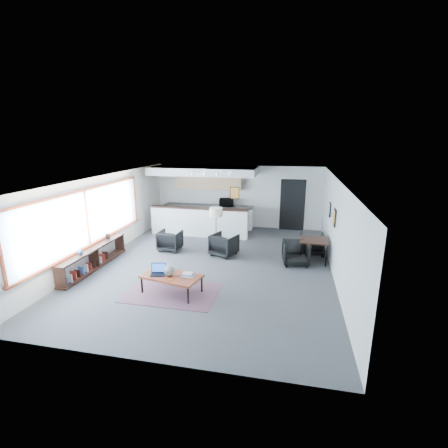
% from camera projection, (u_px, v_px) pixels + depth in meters
% --- Properties ---
extents(room, '(7.02, 9.02, 2.62)m').
position_uv_depth(room, '(212.00, 223.00, 9.49)').
color(room, '#464649').
rests_on(room, ground).
extents(window, '(0.10, 5.95, 1.66)m').
position_uv_depth(window, '(87.00, 219.00, 9.30)').
color(window, '#8CBFFF').
rests_on(window, room).
extents(console, '(0.35, 3.00, 0.80)m').
position_uv_depth(console, '(93.00, 258.00, 9.42)').
color(console, black).
rests_on(console, floor).
extents(kitchenette, '(4.20, 1.96, 2.60)m').
position_uv_depth(kitchenette, '(205.00, 197.00, 13.21)').
color(kitchenette, white).
rests_on(kitchenette, floor).
extents(doorway, '(1.10, 0.12, 2.15)m').
position_uv_depth(doorway, '(292.00, 204.00, 13.26)').
color(doorway, black).
rests_on(doorway, room).
extents(track_light, '(1.60, 0.07, 0.15)m').
position_uv_depth(track_light, '(210.00, 173.00, 11.37)').
color(track_light, silver).
rests_on(track_light, room).
extents(wall_art_lower, '(0.03, 0.38, 0.48)m').
position_uv_depth(wall_art_lower, '(334.00, 218.00, 9.11)').
color(wall_art_lower, black).
rests_on(wall_art_lower, room).
extents(wall_art_upper, '(0.03, 0.34, 0.44)m').
position_uv_depth(wall_art_upper, '(330.00, 209.00, 10.35)').
color(wall_art_upper, black).
rests_on(wall_art_upper, room).
extents(kilim_rug, '(2.24, 1.53, 0.01)m').
position_uv_depth(kilim_rug, '(172.00, 292.00, 8.06)').
color(kilim_rug, brown).
rests_on(kilim_rug, floor).
extents(coffee_table, '(1.56, 1.06, 0.47)m').
position_uv_depth(coffee_table, '(172.00, 276.00, 7.95)').
color(coffee_table, maroon).
rests_on(coffee_table, floor).
extents(laptop, '(0.41, 0.36, 0.26)m').
position_uv_depth(laptop, '(158.00, 271.00, 8.00)').
color(laptop, black).
rests_on(laptop, coffee_table).
extents(ceramic_pot, '(0.26, 0.26, 0.26)m').
position_uv_depth(ceramic_pot, '(169.00, 270.00, 7.89)').
color(ceramic_pot, gray).
rests_on(ceramic_pot, coffee_table).
extents(book_stack, '(0.30, 0.25, 0.09)m').
position_uv_depth(book_stack, '(188.00, 275.00, 7.87)').
color(book_stack, silver).
rests_on(book_stack, coffee_table).
extents(coaster, '(0.12, 0.12, 0.01)m').
position_uv_depth(coaster, '(170.00, 279.00, 7.70)').
color(coaster, '#E5590C').
rests_on(coaster, coffee_table).
extents(armchair_left, '(0.73, 0.69, 0.74)m').
position_uv_depth(armchair_left, '(170.00, 239.00, 11.01)').
color(armchair_left, black).
rests_on(armchair_left, floor).
extents(armchair_right, '(0.95, 0.92, 0.77)m').
position_uv_depth(armchair_right, '(224.00, 244.00, 10.53)').
color(armchair_right, black).
rests_on(armchair_right, floor).
extents(floor_lamp, '(0.48, 0.48, 1.51)m').
position_uv_depth(floor_lamp, '(216.00, 214.00, 10.58)').
color(floor_lamp, black).
rests_on(floor_lamp, floor).
extents(dining_table, '(0.84, 0.84, 0.70)m').
position_uv_depth(dining_table, '(314.00, 241.00, 9.93)').
color(dining_table, black).
rests_on(dining_table, floor).
extents(dining_chair_near, '(0.72, 0.69, 0.67)m').
position_uv_depth(dining_chair_near, '(296.00, 254.00, 9.77)').
color(dining_chair_near, black).
rests_on(dining_chair_near, floor).
extents(dining_chair_far, '(0.67, 0.63, 0.65)m').
position_uv_depth(dining_chair_far, '(312.00, 244.00, 10.65)').
color(dining_chair_far, black).
rests_on(dining_chair_far, floor).
extents(microwave, '(0.62, 0.40, 0.39)m').
position_uv_depth(microwave, '(226.00, 202.00, 13.54)').
color(microwave, black).
rests_on(microwave, kitchenette).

